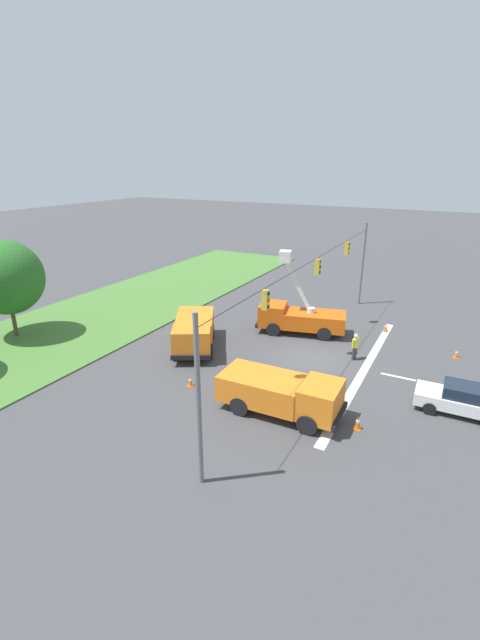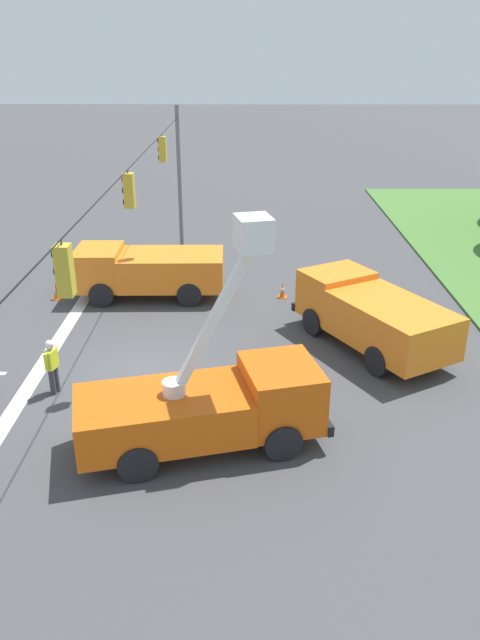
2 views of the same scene
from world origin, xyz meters
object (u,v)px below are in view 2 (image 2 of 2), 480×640
object	(u,v)px
traffic_cone_mid_right	(56,291)
traffic_cone_lane_edge_a	(282,291)
utility_truck_bucket_lift	(209,402)
utility_truck_support_near	(148,269)
utility_truck_support_far	(371,314)
road_worker	(52,363)

from	to	relation	value
traffic_cone_mid_right	traffic_cone_lane_edge_a	size ratio (longest dim) A/B	1.12
utility_truck_bucket_lift	traffic_cone_mid_right	xyz separation A→B (m)	(-10.28, -6.96, -0.93)
traffic_cone_mid_right	utility_truck_support_near	bearing A→B (deg)	96.22
utility_truck_support_far	traffic_cone_lane_edge_a	world-z (taller)	utility_truck_support_far
utility_truck_bucket_lift	traffic_cone_mid_right	distance (m)	12.45
utility_truck_bucket_lift	utility_truck_support_far	size ratio (longest dim) A/B	1.03
utility_truck_support_near	road_worker	size ratio (longest dim) A/B	3.54
utility_truck_support_near	road_worker	bearing A→B (deg)	-12.05
utility_truck_support_far	road_worker	world-z (taller)	utility_truck_support_far
utility_truck_support_far	road_worker	size ratio (longest dim) A/B	3.74
utility_truck_support_far	traffic_cone_mid_right	world-z (taller)	utility_truck_support_far
utility_truck_support_near	traffic_cone_lane_edge_a	distance (m)	5.70
utility_truck_support_far	traffic_cone_mid_right	distance (m)	13.01
utility_truck_support_far	road_worker	bearing A→B (deg)	-71.93
traffic_cone_lane_edge_a	utility_truck_support_far	bearing A→B (deg)	31.39
road_worker	traffic_cone_mid_right	size ratio (longest dim) A/B	2.44
utility_truck_bucket_lift	traffic_cone_lane_edge_a	bearing A→B (deg)	166.79
utility_truck_bucket_lift	traffic_cone_lane_edge_a	size ratio (longest dim) A/B	10.57
traffic_cone_mid_right	traffic_cone_lane_edge_a	bearing A→B (deg)	91.73
road_worker	utility_truck_bucket_lift	bearing A→B (deg)	61.48
traffic_cone_mid_right	traffic_cone_lane_edge_a	distance (m)	9.44
traffic_cone_lane_edge_a	utility_truck_support_near	bearing A→B (deg)	-91.31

